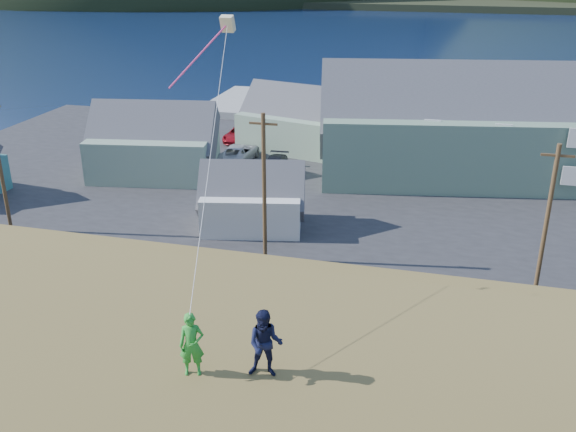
# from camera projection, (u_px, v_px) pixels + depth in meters

# --- Properties ---
(ground) EXTENTS (900.00, 900.00, 0.00)m
(ground) POSITION_uv_depth(u_px,v_px,m) (285.00, 276.00, 36.49)
(ground) COLOR #0A1638
(ground) RESTS_ON ground
(grass_strip) EXTENTS (110.00, 8.00, 0.10)m
(grass_strip) POSITION_uv_depth(u_px,v_px,m) (276.00, 292.00, 34.68)
(grass_strip) COLOR #4C3D19
(grass_strip) RESTS_ON ground
(waterfront_lot) EXTENTS (72.00, 36.00, 0.12)m
(waterfront_lot) POSITION_uv_depth(u_px,v_px,m) (338.00, 179.00, 51.66)
(waterfront_lot) COLOR #28282B
(waterfront_lot) RESTS_ON ground
(wharf) EXTENTS (26.00, 14.00, 0.90)m
(wharf) POSITION_uv_depth(u_px,v_px,m) (323.00, 107.00, 73.45)
(wharf) COLOR gray
(wharf) RESTS_ON ground
(lodge) EXTENTS (32.99, 14.50, 11.23)m
(lodge) POSITION_uv_depth(u_px,v_px,m) (526.00, 128.00, 49.92)
(lodge) COLOR slate
(lodge) RESTS_ON waterfront_lot
(shed_palegreen_near) EXTENTS (10.95, 7.88, 7.32)m
(shed_palegreen_near) POSITION_uv_depth(u_px,v_px,m) (154.00, 144.00, 51.42)
(shed_palegreen_near) COLOR gray
(shed_palegreen_near) RESTS_ON waterfront_lot
(shed_white) EXTENTS (7.65, 5.86, 5.44)m
(shed_white) POSITION_uv_depth(u_px,v_px,m) (252.00, 198.00, 41.91)
(shed_white) COLOR silver
(shed_white) RESTS_ON waterfront_lot
(shed_palegreen_far) EXTENTS (11.81, 8.49, 7.17)m
(shed_palegreen_far) POSITION_uv_depth(u_px,v_px,m) (299.00, 121.00, 58.40)
(shed_palegreen_far) COLOR gray
(shed_palegreen_far) RESTS_ON waterfront_lot
(utility_poles) EXTENTS (32.87, 0.24, 8.86)m
(utility_poles) POSITION_uv_depth(u_px,v_px,m) (245.00, 189.00, 36.75)
(utility_poles) COLOR #47331E
(utility_poles) RESTS_ON waterfront_lot
(parked_cars) EXTENTS (17.99, 13.25, 1.52)m
(parked_cars) POSITION_uv_depth(u_px,v_px,m) (210.00, 147.00, 57.38)
(parked_cars) COLOR #B8B8B8
(parked_cars) RESTS_ON waterfront_lot
(kite_flyer_green) EXTENTS (0.73, 0.59, 1.72)m
(kite_flyer_green) POSITION_uv_depth(u_px,v_px,m) (192.00, 345.00, 15.99)
(kite_flyer_green) COLOR green
(kite_flyer_green) RESTS_ON hillside
(kite_flyer_navy) EXTENTS (0.99, 0.82, 1.84)m
(kite_flyer_navy) POSITION_uv_depth(u_px,v_px,m) (265.00, 344.00, 15.91)
(kite_flyer_navy) COLOR black
(kite_flyer_navy) RESTS_ON hillside
(kite_rig) EXTENTS (1.66, 4.84, 11.12)m
(kite_rig) POSITION_uv_depth(u_px,v_px,m) (223.00, 32.00, 21.89)
(kite_rig) COLOR beige
(kite_rig) RESTS_ON ground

